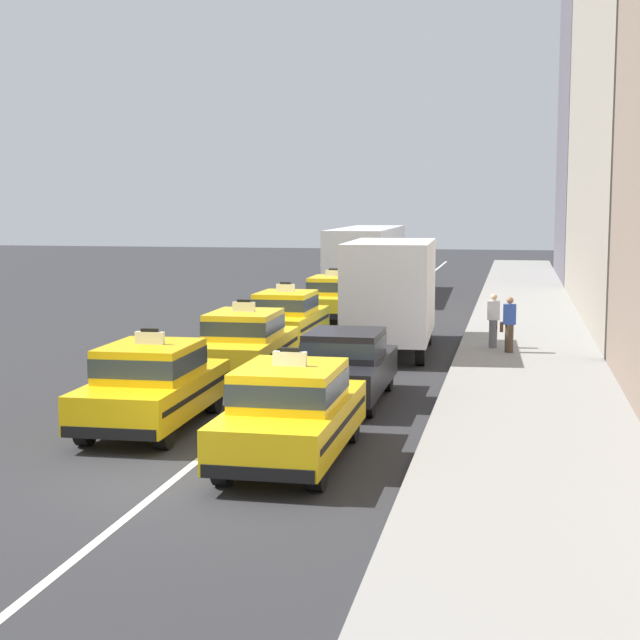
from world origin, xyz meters
name	(u,v)px	position (x,y,z in m)	size (l,w,h in m)	color
ground_plane	(167,485)	(0.00, 0.00, 0.00)	(160.00, 160.00, 0.00)	#2B2B2D
lane_stripe_left_right	(366,326)	(0.00, 20.00, 0.00)	(0.14, 80.00, 0.01)	silver
sidewalk_curb	(528,349)	(5.60, 15.00, 0.07)	(4.00, 90.00, 0.15)	gray
taxi_left_nearest	(153,384)	(-1.60, 3.55, 0.88)	(1.92, 4.60, 1.96)	black
taxi_left_second	(245,342)	(-1.40, 9.31, 0.88)	(1.92, 4.60, 1.96)	black
taxi_left_third	(286,317)	(-1.66, 14.79, 0.88)	(1.83, 4.57, 1.96)	black
taxi_left_fourth	(334,297)	(-1.41, 21.27, 0.88)	(1.87, 4.58, 1.96)	black
bus_left_fifth	(367,258)	(-1.65, 31.05, 1.82)	(2.81, 11.26, 3.22)	black
taxi_left_sixth	(390,266)	(-1.79, 40.32, 0.88)	(2.11, 4.67, 1.96)	black
taxi_right_nearest	(291,411)	(1.58, 1.66, 0.88)	(1.83, 4.56, 1.96)	black
sedan_right_second	(345,364)	(1.60, 6.73, 0.85)	(1.76, 4.30, 1.58)	black
box_truck_right_third	(393,291)	(1.68, 14.24, 1.78)	(2.51, 7.04, 3.27)	black
pedestrian_near_crosswalk	(509,324)	(5.05, 13.76, 0.95)	(0.36, 0.24, 1.58)	#473828
pedestrian_mid_block	(494,321)	(4.60, 14.62, 0.94)	(0.47, 0.24, 1.58)	slate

